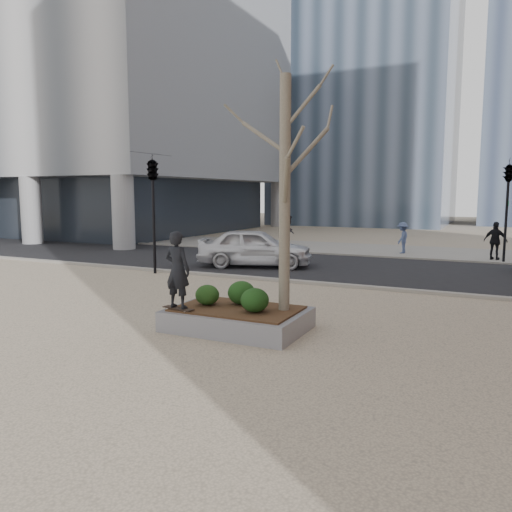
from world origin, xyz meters
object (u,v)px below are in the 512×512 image
at_px(skateboarder, 177,270).
at_px(police_car, 255,247).
at_px(skateboard, 178,309).
at_px(planter, 237,319).

relative_size(skateboarder, police_car, 0.36).
distance_m(skateboard, police_car, 9.82).
bearing_deg(skateboarder, police_car, -70.24).
bearing_deg(skateboard, skateboarder, -171.15).
height_order(skateboard, skateboarder, skateboarder).
distance_m(skateboarder, police_car, 9.83).
bearing_deg(planter, skateboarder, -147.43).
height_order(planter, police_car, police_car).
bearing_deg(planter, police_car, 113.45).
relative_size(skateboard, police_car, 0.17).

